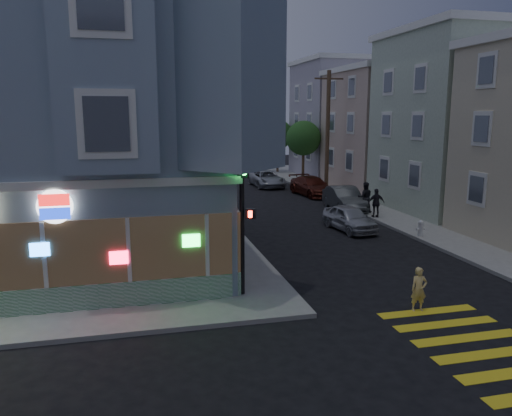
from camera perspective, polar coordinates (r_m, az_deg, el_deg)
name	(u,v)px	position (r m, az deg, el deg)	size (l,w,h in m)	color
ground	(231,361)	(12.93, -2.86, -17.10)	(120.00, 120.00, 0.00)	black
sidewalk_ne	(460,190)	(42.88, 22.31, 1.94)	(24.00, 42.00, 0.15)	gray
corner_building	(34,119)	(22.56, -23.99, 9.27)	(14.60, 14.60, 11.40)	gray
row_house_b	(488,124)	(34.78, 25.00, 8.70)	(12.00, 8.60, 10.50)	#9EB099
row_house_c	(411,131)	(42.22, 17.26, 8.38)	(12.00, 8.60, 9.00)	tan
row_house_d	(362,120)	(50.14, 11.98, 9.78)	(12.00, 8.60, 10.50)	#938D9B
utility_pole	(328,130)	(37.98, 8.18, 8.76)	(2.20, 0.30, 9.00)	#4C3826
street_tree_near	(304,138)	(43.70, 5.45, 7.94)	(3.00, 3.00, 5.30)	#4C3826
street_tree_far	(278,135)	(51.32, 2.50, 8.38)	(3.00, 3.00, 5.30)	#4C3826
running_child	(419,289)	(16.39, 18.12, -8.83)	(0.51, 0.33, 1.39)	#E4C775
pedestrian_a	(365,197)	(30.74, 12.34, 1.20)	(0.90, 0.70, 1.84)	black
pedestrian_b	(376,203)	(29.46, 13.58, 0.56)	(0.97, 0.41, 1.66)	#25222A
parked_car_a	(349,218)	(26.50, 10.63, -1.16)	(1.55, 3.84, 1.31)	#B1B4BA
parked_car_b	(344,199)	(31.95, 10.06, 1.05)	(1.59, 4.55, 1.50)	#3E4244
parked_car_c	(312,186)	(37.49, 6.41, 2.49)	(1.97, 4.85, 1.41)	#511C12
parked_car_d	(267,179)	(41.78, 1.24, 3.36)	(2.22, 4.81, 1.34)	#A5AAB0
traffic_signal	(243,194)	(15.85, -1.46, 1.59)	(0.64, 0.56, 4.98)	black
fire_hydrant	(421,228)	(25.58, 18.29, -2.16)	(0.45, 0.26, 0.79)	silver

